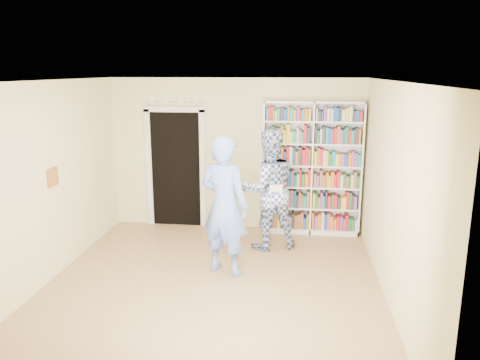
% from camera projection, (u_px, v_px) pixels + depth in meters
% --- Properties ---
extents(floor, '(5.00, 5.00, 0.00)m').
position_uv_depth(floor, '(212.00, 287.00, 6.26)').
color(floor, '#A07B4D').
rests_on(floor, ground).
extents(ceiling, '(5.00, 5.00, 0.00)m').
position_uv_depth(ceiling, '(209.00, 81.00, 5.64)').
color(ceiling, white).
rests_on(ceiling, wall_back).
extents(wall_back, '(4.50, 0.00, 4.50)m').
position_uv_depth(wall_back, '(236.00, 155.00, 8.36)').
color(wall_back, '#F5EAA9').
rests_on(wall_back, floor).
extents(wall_left, '(0.00, 5.00, 5.00)m').
position_uv_depth(wall_left, '(44.00, 184.00, 6.21)').
color(wall_left, '#F5EAA9').
rests_on(wall_left, floor).
extents(wall_right, '(0.00, 5.00, 5.00)m').
position_uv_depth(wall_right, '(393.00, 195.00, 5.69)').
color(wall_right, '#F5EAA9').
rests_on(wall_right, floor).
extents(bookshelf, '(1.69, 0.32, 2.32)m').
position_uv_depth(bookshelf, '(312.00, 168.00, 8.10)').
color(bookshelf, white).
rests_on(bookshelf, floor).
extents(doorway, '(1.10, 0.08, 2.43)m').
position_uv_depth(doorway, '(176.00, 163.00, 8.51)').
color(doorway, black).
rests_on(doorway, floor).
extents(wall_art, '(0.03, 0.25, 0.25)m').
position_uv_depth(wall_art, '(53.00, 177.00, 6.39)').
color(wall_art, brown).
rests_on(wall_art, wall_left).
extents(man_blue, '(0.85, 0.71, 1.98)m').
position_uv_depth(man_blue, '(225.00, 206.00, 6.49)').
color(man_blue, '#678CE6').
rests_on(man_blue, floor).
extents(man_plaid, '(1.14, 1.02, 1.94)m').
position_uv_depth(man_plaid, '(268.00, 190.00, 7.45)').
color(man_plaid, '#2F4390').
rests_on(man_plaid, floor).
extents(paper_sheet, '(0.20, 0.06, 0.29)m').
position_uv_depth(paper_sheet, '(276.00, 194.00, 7.18)').
color(paper_sheet, white).
rests_on(paper_sheet, man_plaid).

